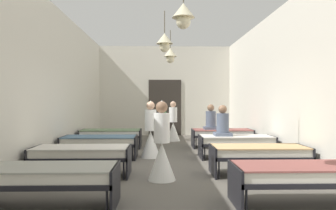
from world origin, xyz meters
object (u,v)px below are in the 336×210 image
object	(u,v)px
nurse_far_aisle	(173,127)
bed_right_row_0	(301,174)
bed_left_row_0	(48,176)
patient_seated_primary	(211,120)
bed_right_row_2	(236,141)
bed_left_row_1	(82,153)
nurse_near_aisle	(162,152)
bed_left_row_2	(100,141)
bed_left_row_3	(111,134)
bed_right_row_3	(222,134)
bed_right_row_1	(259,153)
potted_plant	(164,117)
patient_seated_secondary	(223,124)
nurse_mid_aisle	(151,137)

from	to	relation	value
nurse_far_aisle	bed_right_row_0	bearing A→B (deg)	-130.65
bed_left_row_0	patient_seated_primary	xyz separation A→B (m)	(3.18, 5.75, 0.43)
bed_left_row_0	bed_right_row_2	xyz separation A→B (m)	(3.53, 3.80, 0.00)
bed_left_row_1	nurse_near_aisle	xyz separation A→B (m)	(1.58, -0.40, 0.09)
bed_left_row_1	bed_left_row_2	bearing A→B (deg)	90.00
bed_left_row_3	bed_right_row_3	size ratio (longest dim) A/B	1.00
bed_right_row_1	potted_plant	distance (m)	6.05
bed_right_row_0	bed_right_row_3	size ratio (longest dim) A/B	1.00
patient_seated_primary	patient_seated_secondary	xyz separation A→B (m)	(0.00, -1.93, 0.00)
nurse_mid_aisle	bed_right_row_2	bearing A→B (deg)	128.26
bed_right_row_3	potted_plant	world-z (taller)	potted_plant
bed_right_row_3	nurse_far_aisle	world-z (taller)	nurse_far_aisle
potted_plant	patient_seated_primary	bearing A→B (deg)	-51.75
bed_right_row_1	bed_left_row_2	xyz separation A→B (m)	(-3.53, 1.90, 0.00)
bed_right_row_3	nurse_near_aisle	distance (m)	4.63
nurse_near_aisle	patient_seated_secondary	size ratio (longest dim) A/B	1.86
nurse_mid_aisle	potted_plant	bearing A→B (deg)	-144.50
bed_right_row_0	potted_plant	size ratio (longest dim) A/B	1.30
patient_seated_primary	nurse_far_aisle	bearing A→B (deg)	125.06
bed_left_row_1	potted_plant	distance (m)	6.00
nurse_near_aisle	nurse_far_aisle	size ratio (longest dim) A/B	1.00
bed_left_row_2	bed_right_row_2	bearing A→B (deg)	0.00
bed_right_row_2	nurse_near_aisle	distance (m)	3.02
bed_left_row_0	patient_seated_primary	bearing A→B (deg)	61.06
bed_left_row_1	nurse_mid_aisle	distance (m)	2.41
nurse_near_aisle	nurse_mid_aisle	xyz separation A→B (m)	(-0.28, 2.43, 0.00)
bed_right_row_0	bed_left_row_2	distance (m)	5.19
bed_right_row_3	bed_right_row_1	bearing A→B (deg)	-90.00
bed_right_row_0	bed_left_row_2	size ratio (longest dim) A/B	1.00
nurse_near_aisle	nurse_far_aisle	bearing A→B (deg)	-121.31
bed_right_row_1	nurse_mid_aisle	xyz separation A→B (m)	(-2.23, 2.02, 0.09)
bed_right_row_0	patient_seated_primary	size ratio (longest dim) A/B	2.37
bed_left_row_0	potted_plant	world-z (taller)	potted_plant
bed_left_row_0	patient_seated_secondary	distance (m)	4.99
bed_left_row_1	potted_plant	size ratio (longest dim) A/B	1.30
bed_left_row_0	patient_seated_secondary	size ratio (longest dim) A/B	2.37
bed_left_row_2	patient_seated_secondary	size ratio (longest dim) A/B	2.37
bed_right_row_1	potted_plant	world-z (taller)	potted_plant
bed_left_row_0	bed_left_row_1	bearing A→B (deg)	90.00
nurse_mid_aisle	bed_left_row_2	bearing A→B (deg)	-43.10
bed_left_row_0	nurse_far_aisle	world-z (taller)	nurse_far_aisle
bed_right_row_0	bed_left_row_3	bearing A→B (deg)	121.78
bed_left_row_2	nurse_far_aisle	bearing A→B (deg)	60.32
bed_right_row_2	nurse_far_aisle	distance (m)	3.88
patient_seated_primary	bed_left_row_2	bearing A→B (deg)	-148.44
patient_seated_primary	patient_seated_secondary	world-z (taller)	same
bed_left_row_0	nurse_mid_aisle	world-z (taller)	nurse_mid_aisle
bed_left_row_0	patient_seated_primary	distance (m)	6.59
bed_right_row_0	potted_plant	xyz separation A→B (m)	(-1.84, 7.64, 0.44)
bed_left_row_0	bed_right_row_2	size ratio (longest dim) A/B	1.00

